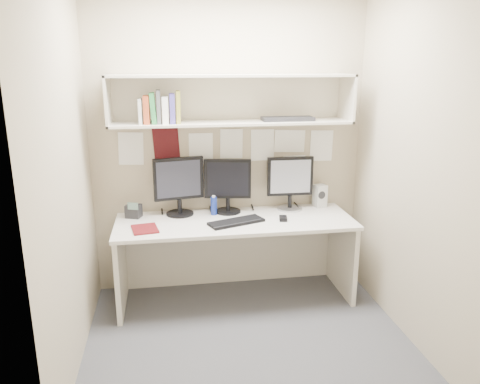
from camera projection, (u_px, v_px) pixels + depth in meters
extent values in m
cube|color=#424247|center=(248.00, 338.00, 3.53)|extent=(2.40, 2.00, 0.01)
cube|color=tan|center=(229.00, 146.00, 4.14)|extent=(2.40, 0.02, 2.60)
cube|color=tan|center=(286.00, 217.00, 2.23)|extent=(2.40, 0.02, 2.60)
cube|color=tan|center=(65.00, 177.00, 3.00)|extent=(0.02, 2.00, 2.60)
cube|color=tan|center=(413.00, 165.00, 3.37)|extent=(0.02, 2.00, 2.60)
cube|color=silver|center=(235.00, 222.00, 3.95)|extent=(2.00, 0.70, 0.03)
cube|color=beige|center=(230.00, 247.00, 4.36)|extent=(1.96, 0.02, 0.70)
cube|color=beige|center=(232.00, 123.00, 3.89)|extent=(2.00, 0.38, 0.02)
cube|color=beige|center=(232.00, 76.00, 3.79)|extent=(2.00, 0.38, 0.02)
cube|color=beige|center=(229.00, 98.00, 4.01)|extent=(2.00, 0.02, 0.40)
cube|color=beige|center=(108.00, 101.00, 3.69)|extent=(0.02, 0.38, 0.40)
cube|color=beige|center=(347.00, 98.00, 3.99)|extent=(0.02, 0.38, 0.40)
cylinder|color=black|center=(180.00, 214.00, 4.08)|extent=(0.24, 0.24, 0.02)
cylinder|color=black|center=(180.00, 206.00, 4.06)|extent=(0.04, 0.04, 0.12)
cube|color=black|center=(179.00, 179.00, 4.01)|extent=(0.43, 0.12, 0.37)
cube|color=black|center=(179.00, 179.00, 3.99)|extent=(0.37, 0.08, 0.31)
cylinder|color=black|center=(228.00, 211.00, 4.15)|extent=(0.23, 0.23, 0.02)
cylinder|color=black|center=(228.00, 204.00, 4.13)|extent=(0.04, 0.04, 0.11)
cube|color=black|center=(228.00, 179.00, 4.08)|extent=(0.41, 0.10, 0.35)
cube|color=black|center=(228.00, 179.00, 4.06)|extent=(0.35, 0.07, 0.30)
cylinder|color=#A5A5AA|center=(290.00, 208.00, 4.23)|extent=(0.23, 0.23, 0.02)
cylinder|color=black|center=(290.00, 201.00, 4.22)|extent=(0.04, 0.04, 0.11)
cube|color=black|center=(290.00, 176.00, 4.17)|extent=(0.41, 0.05, 0.35)
cube|color=#B8B7BC|center=(291.00, 177.00, 4.15)|extent=(0.36, 0.01, 0.30)
cube|color=black|center=(236.00, 222.00, 3.86)|extent=(0.49, 0.32, 0.02)
cube|color=black|center=(283.00, 218.00, 3.93)|extent=(0.08, 0.11, 0.03)
cube|color=#B5B6B1|center=(320.00, 196.00, 4.29)|extent=(0.12, 0.12, 0.20)
cylinder|color=black|center=(322.00, 195.00, 4.23)|extent=(0.07, 0.02, 0.07)
cylinder|color=navy|center=(214.00, 206.00, 4.06)|extent=(0.06, 0.06, 0.16)
cylinder|color=white|center=(214.00, 197.00, 4.04)|extent=(0.03, 0.03, 0.02)
cube|color=#560E12|center=(145.00, 229.00, 3.71)|extent=(0.23, 0.27, 0.01)
cube|color=black|center=(134.00, 211.00, 4.00)|extent=(0.15, 0.14, 0.11)
cube|color=#4C6659|center=(133.00, 206.00, 3.93)|extent=(0.09, 0.04, 0.06)
cube|color=silver|center=(140.00, 111.00, 3.70)|extent=(0.03, 0.16, 0.20)
cube|color=#AE4320|center=(146.00, 110.00, 3.70)|extent=(0.05, 0.16, 0.22)
cube|color=#27773A|center=(153.00, 108.00, 3.71)|extent=(0.04, 0.16, 0.24)
cube|color=#4A4B4F|center=(159.00, 107.00, 3.71)|extent=(0.03, 0.16, 0.26)
cube|color=white|center=(165.00, 110.00, 3.73)|extent=(0.05, 0.16, 0.21)
cube|color=#453A92|center=(172.00, 109.00, 3.73)|extent=(0.04, 0.16, 0.23)
cube|color=olive|center=(178.00, 107.00, 3.74)|extent=(0.03, 0.16, 0.26)
cube|color=black|center=(288.00, 119.00, 3.93)|extent=(0.43, 0.17, 0.03)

